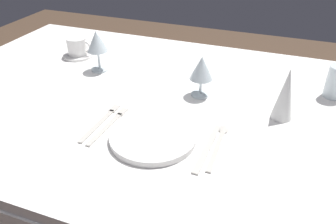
{
  "coord_description": "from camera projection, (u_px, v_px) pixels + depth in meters",
  "views": [
    {
      "loc": [
        0.34,
        -0.92,
        1.31
      ],
      "look_at": [
        0.03,
        -0.1,
        0.76
      ],
      "focal_mm": 35.97,
      "sensor_mm": 36.0,
      "label": 1
    }
  ],
  "objects": [
    {
      "name": "fork_outer",
      "position": [
        110.0,
        124.0,
        1.0
      ],
      "size": [
        0.03,
        0.21,
        0.0
      ],
      "color": "beige",
      "rests_on": "dining_table"
    },
    {
      "name": "spoon_soup",
      "position": [
        219.0,
        141.0,
        0.93
      ],
      "size": [
        0.03,
        0.21,
        0.01
      ],
      "color": "beige",
      "rests_on": "dining_table"
    },
    {
      "name": "fork_inner",
      "position": [
        102.0,
        121.0,
        1.02
      ],
      "size": [
        0.02,
        0.21,
        0.0
      ],
      "color": "beige",
      "rests_on": "dining_table"
    },
    {
      "name": "napkin_folded",
      "position": [
        286.0,
        94.0,
        1.0
      ],
      "size": [
        0.06,
        0.06,
        0.17
      ],
      "primitive_type": "cone",
      "color": "white",
      "rests_on": "dining_table"
    },
    {
      "name": "saucer_left",
      "position": [
        79.0,
        55.0,
        1.45
      ],
      "size": [
        0.13,
        0.13,
        0.01
      ],
      "primitive_type": "cylinder",
      "color": "white",
      "rests_on": "dining_table"
    },
    {
      "name": "wine_glass_left",
      "position": [
        97.0,
        43.0,
        1.27
      ],
      "size": [
        0.08,
        0.08,
        0.16
      ],
      "color": "silver",
      "rests_on": "dining_table"
    },
    {
      "name": "dinner_plate",
      "position": [
        153.0,
        137.0,
        0.94
      ],
      "size": [
        0.24,
        0.24,
        0.02
      ],
      "primitive_type": "cylinder",
      "color": "white",
      "rests_on": "dining_table"
    },
    {
      "name": "dining_table",
      "position": [
        169.0,
        121.0,
        1.17
      ],
      "size": [
        1.8,
        1.11,
        0.74
      ],
      "color": "white",
      "rests_on": "ground"
    },
    {
      "name": "dinner_knife",
      "position": [
        207.0,
        149.0,
        0.9
      ],
      "size": [
        0.02,
        0.22,
        0.0
      ],
      "color": "beige",
      "rests_on": "dining_table"
    },
    {
      "name": "coffee_cup_left",
      "position": [
        77.0,
        46.0,
        1.43
      ],
      "size": [
        0.11,
        0.08,
        0.07
      ],
      "color": "white",
      "rests_on": "saucer_left"
    },
    {
      "name": "wine_glass_centre",
      "position": [
        202.0,
        69.0,
        1.11
      ],
      "size": [
        0.08,
        0.08,
        0.14
      ],
      "color": "silver",
      "rests_on": "dining_table"
    }
  ]
}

